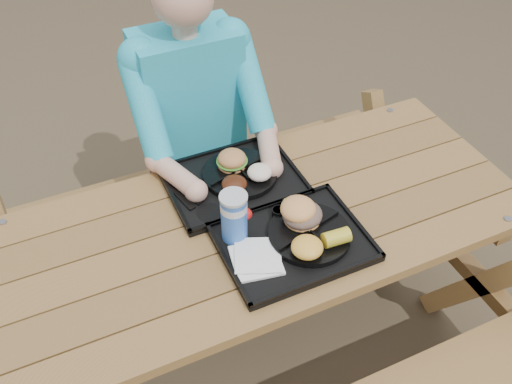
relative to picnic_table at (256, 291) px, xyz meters
name	(u,v)px	position (x,y,z in m)	size (l,w,h in m)	color
ground	(256,346)	(0.00, 0.00, -0.38)	(60.00, 60.00, 0.00)	#999999
picnic_table	(256,291)	(0.00, 0.00, 0.00)	(1.80, 1.49, 0.75)	#999999
tray_near	(293,243)	(0.06, -0.14, 0.39)	(0.45, 0.35, 0.02)	black
tray_far	(233,182)	(0.00, 0.19, 0.39)	(0.45, 0.35, 0.02)	black
plate_near	(309,234)	(0.12, -0.15, 0.41)	(0.26, 0.26, 0.02)	black
plate_far	(240,174)	(0.03, 0.20, 0.41)	(0.26, 0.26, 0.02)	black
napkin_stack	(256,260)	(-0.08, -0.17, 0.40)	(0.14, 0.14, 0.02)	white
soda_cup	(234,218)	(-0.10, -0.05, 0.48)	(0.08, 0.08, 0.16)	blue
condiment_bbq	(279,212)	(0.07, -0.02, 0.41)	(0.05, 0.05, 0.03)	black
condiment_mustard	(289,205)	(0.11, -0.01, 0.41)	(0.05, 0.05, 0.03)	yellow
sandwich	(303,206)	(0.12, -0.09, 0.48)	(0.12, 0.12, 0.12)	#F3A155
mac_cheese	(307,247)	(0.07, -0.22, 0.44)	(0.10, 0.10, 0.05)	yellow
corn_cob	(336,237)	(0.17, -0.22, 0.44)	(0.08, 0.08, 0.05)	yellow
cutlery_far	(185,192)	(-0.17, 0.20, 0.40)	(0.03, 0.16, 0.01)	black
burger	(232,156)	(0.02, 0.24, 0.46)	(0.10, 0.10, 0.09)	#C57D45
baked_beans	(234,184)	(-0.02, 0.13, 0.43)	(0.09, 0.09, 0.04)	#471E0E
potato_salad	(260,172)	(0.08, 0.15, 0.44)	(0.08, 0.08, 0.05)	white
diner	(196,145)	(0.00, 0.59, 0.27)	(0.48, 0.84, 1.28)	#1B88BD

